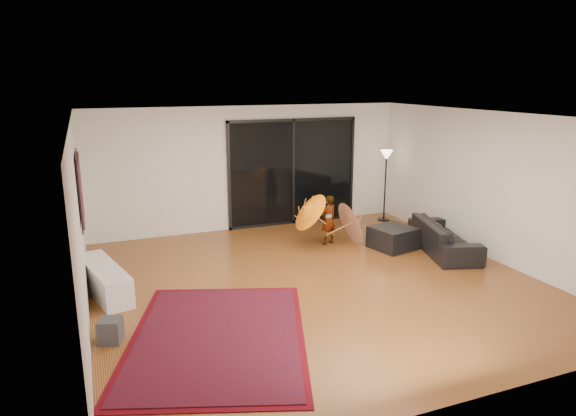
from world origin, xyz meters
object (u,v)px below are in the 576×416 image
sofa (444,237)px  child (328,220)px  ottoman (393,238)px  media_console (104,279)px

sofa → child: child is taller
ottoman → child: (-1.07, 0.72, 0.29)m
media_console → sofa: size_ratio=0.82×
media_console → sofa: 6.21m
sofa → ottoman: sofa is taller
sofa → child: (-1.88, 1.23, 0.21)m
ottoman → child: child is taller
media_console → ottoman: (5.39, 0.22, -0.02)m
sofa → ottoman: bearing=74.6°
media_console → child: bearing=-1.2°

